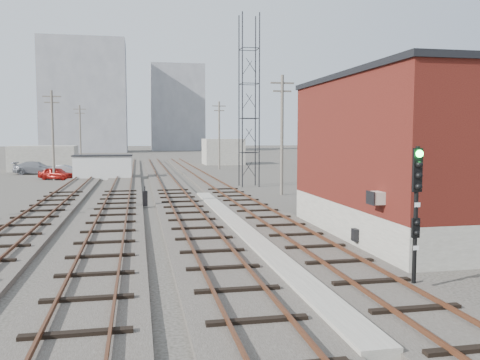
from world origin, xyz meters
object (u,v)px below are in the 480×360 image
object	(u,v)px
car_red	(56,174)
car_silver	(66,171)
site_trailer	(103,167)
car_grey	(36,168)
signal_mast	(417,206)
switch_stand	(145,198)

from	to	relation	value
car_red	car_silver	distance (m)	4.36
site_trailer	car_silver	xyz separation A→B (m)	(-4.32, 4.63, -0.64)
car_silver	site_trailer	bearing A→B (deg)	-132.63
car_grey	signal_mast	bearing A→B (deg)	-154.17
car_grey	site_trailer	bearing A→B (deg)	-132.08
car_silver	car_grey	xyz separation A→B (m)	(-3.79, 3.87, 0.12)
signal_mast	car_silver	distance (m)	48.23
switch_stand	car_silver	size ratio (longest dim) A/B	0.33
signal_mast	car_silver	world-z (taller)	signal_mast
switch_stand	car_grey	size ratio (longest dim) A/B	0.24
site_trailer	car_red	distance (m)	4.70
car_grey	car_silver	bearing A→B (deg)	-131.33
site_trailer	car_red	xyz separation A→B (m)	(-4.65, 0.28, -0.64)
switch_stand	car_silver	bearing A→B (deg)	97.72
site_trailer	signal_mast	bearing A→B (deg)	-73.99
signal_mast	site_trailer	world-z (taller)	signal_mast
switch_stand	site_trailer	distance (m)	22.38
signal_mast	car_red	size ratio (longest dim) A/B	1.13
car_grey	car_red	bearing A→B (deg)	-152.91
switch_stand	car_grey	bearing A→B (deg)	102.05
car_silver	car_grey	bearing A→B (deg)	48.77
site_trailer	car_grey	world-z (taller)	site_trailer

